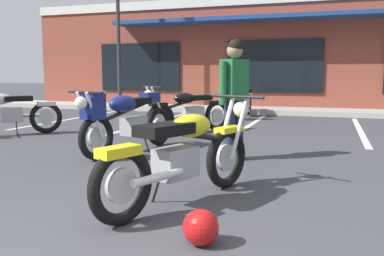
{
  "coord_description": "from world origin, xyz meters",
  "views": [
    {
      "loc": [
        1.78,
        -1.47,
        1.2
      ],
      "look_at": [
        0.2,
        3.25,
        0.55
      ],
      "focal_mm": 38.68,
      "sensor_mm": 36.0,
      "label": 1
    }
  ],
  "objects_px": {
    "motorcycle_red_sportbike": "(125,119)",
    "motorcycle_foreground_classic": "(183,154)",
    "motorcycle_green_cafe_racer": "(6,112)",
    "parking_lot_lamp_post": "(116,3)",
    "motorcycle_black_cruiser": "(189,111)",
    "motorcycle_silver_naked": "(244,101)",
    "person_in_shorts_foreground": "(234,92)",
    "helmet_on_pavement": "(201,227)"
  },
  "relations": [
    {
      "from": "motorcycle_red_sportbike",
      "to": "motorcycle_foreground_classic",
      "type": "bearing_deg",
      "value": -50.75
    },
    {
      "from": "motorcycle_red_sportbike",
      "to": "motorcycle_green_cafe_racer",
      "type": "bearing_deg",
      "value": 163.73
    },
    {
      "from": "parking_lot_lamp_post",
      "to": "motorcycle_black_cruiser",
      "type": "bearing_deg",
      "value": -46.48
    },
    {
      "from": "motorcycle_red_sportbike",
      "to": "motorcycle_silver_naked",
      "type": "height_order",
      "value": "same"
    },
    {
      "from": "motorcycle_silver_naked",
      "to": "parking_lot_lamp_post",
      "type": "height_order",
      "value": "parking_lot_lamp_post"
    },
    {
      "from": "motorcycle_red_sportbike",
      "to": "motorcycle_green_cafe_racer",
      "type": "xyz_separation_m",
      "value": [
        -3.09,
        0.9,
        -0.07
      ]
    },
    {
      "from": "motorcycle_green_cafe_racer",
      "to": "motorcycle_black_cruiser",
      "type": "bearing_deg",
      "value": 23.15
    },
    {
      "from": "motorcycle_black_cruiser",
      "to": "motorcycle_green_cafe_racer",
      "type": "height_order",
      "value": "same"
    },
    {
      "from": "motorcycle_silver_naked",
      "to": "motorcycle_green_cafe_racer",
      "type": "relative_size",
      "value": 1.27
    },
    {
      "from": "motorcycle_foreground_classic",
      "to": "person_in_shorts_foreground",
      "type": "xyz_separation_m",
      "value": [
        0.0,
        2.09,
        0.49
      ]
    },
    {
      "from": "motorcycle_green_cafe_racer",
      "to": "helmet_on_pavement",
      "type": "distance_m",
      "value": 6.46
    },
    {
      "from": "motorcycle_foreground_classic",
      "to": "motorcycle_silver_naked",
      "type": "xyz_separation_m",
      "value": [
        -1.03,
        7.88,
        0.0
      ]
    },
    {
      "from": "parking_lot_lamp_post",
      "to": "motorcycle_red_sportbike",
      "type": "bearing_deg",
      "value": -60.56
    },
    {
      "from": "motorcycle_foreground_classic",
      "to": "parking_lot_lamp_post",
      "type": "xyz_separation_m",
      "value": [
        -5.23,
        8.36,
        2.96
      ]
    },
    {
      "from": "motorcycle_silver_naked",
      "to": "helmet_on_pavement",
      "type": "height_order",
      "value": "motorcycle_silver_naked"
    },
    {
      "from": "motorcycle_silver_naked",
      "to": "person_in_shorts_foreground",
      "type": "bearing_deg",
      "value": -79.94
    },
    {
      "from": "parking_lot_lamp_post",
      "to": "motorcycle_green_cafe_racer",
      "type": "bearing_deg",
      "value": -84.97
    },
    {
      "from": "motorcycle_silver_naked",
      "to": "person_in_shorts_foreground",
      "type": "relative_size",
      "value": 1.26
    },
    {
      "from": "motorcycle_silver_naked",
      "to": "person_in_shorts_foreground",
      "type": "xyz_separation_m",
      "value": [
        1.03,
        -5.79,
        0.49
      ]
    },
    {
      "from": "motorcycle_foreground_classic",
      "to": "motorcycle_silver_naked",
      "type": "distance_m",
      "value": 7.95
    },
    {
      "from": "parking_lot_lamp_post",
      "to": "helmet_on_pavement",
      "type": "bearing_deg",
      "value": -58.4
    },
    {
      "from": "motorcycle_red_sportbike",
      "to": "parking_lot_lamp_post",
      "type": "distance_m",
      "value": 7.8
    },
    {
      "from": "motorcycle_silver_naked",
      "to": "motorcycle_green_cafe_racer",
      "type": "distance_m",
      "value": 6.19
    },
    {
      "from": "motorcycle_red_sportbike",
      "to": "helmet_on_pavement",
      "type": "height_order",
      "value": "motorcycle_red_sportbike"
    },
    {
      "from": "motorcycle_foreground_classic",
      "to": "motorcycle_silver_naked",
      "type": "bearing_deg",
      "value": 97.41
    },
    {
      "from": "motorcycle_foreground_classic",
      "to": "motorcycle_green_cafe_racer",
      "type": "height_order",
      "value": "same"
    },
    {
      "from": "motorcycle_foreground_classic",
      "to": "parking_lot_lamp_post",
      "type": "height_order",
      "value": "parking_lot_lamp_post"
    },
    {
      "from": "motorcycle_red_sportbike",
      "to": "motorcycle_silver_naked",
      "type": "bearing_deg",
      "value": 83.7
    },
    {
      "from": "motorcycle_silver_naked",
      "to": "person_in_shorts_foreground",
      "type": "distance_m",
      "value": 5.9
    },
    {
      "from": "helmet_on_pavement",
      "to": "parking_lot_lamp_post",
      "type": "height_order",
      "value": "parking_lot_lamp_post"
    },
    {
      "from": "motorcycle_red_sportbike",
      "to": "motorcycle_black_cruiser",
      "type": "height_order",
      "value": "same"
    },
    {
      "from": "person_in_shorts_foreground",
      "to": "motorcycle_silver_naked",
      "type": "bearing_deg",
      "value": 100.06
    },
    {
      "from": "motorcycle_foreground_classic",
      "to": "person_in_shorts_foreground",
      "type": "relative_size",
      "value": 1.2
    },
    {
      "from": "motorcycle_foreground_classic",
      "to": "motorcycle_red_sportbike",
      "type": "height_order",
      "value": "same"
    },
    {
      "from": "helmet_on_pavement",
      "to": "person_in_shorts_foreground",
      "type": "bearing_deg",
      "value": 98.5
    },
    {
      "from": "motorcycle_foreground_classic",
      "to": "person_in_shorts_foreground",
      "type": "bearing_deg",
      "value": 89.96
    },
    {
      "from": "person_in_shorts_foreground",
      "to": "helmet_on_pavement",
      "type": "distance_m",
      "value": 3.1
    },
    {
      "from": "motorcycle_silver_naked",
      "to": "parking_lot_lamp_post",
      "type": "bearing_deg",
      "value": 173.54
    },
    {
      "from": "helmet_on_pavement",
      "to": "parking_lot_lamp_post",
      "type": "xyz_separation_m",
      "value": [
        -5.68,
        9.23,
        3.29
      ]
    },
    {
      "from": "person_in_shorts_foreground",
      "to": "helmet_on_pavement",
      "type": "xyz_separation_m",
      "value": [
        0.44,
        -2.96,
        -0.82
      ]
    },
    {
      "from": "parking_lot_lamp_post",
      "to": "motorcycle_foreground_classic",
      "type": "bearing_deg",
      "value": -57.95
    },
    {
      "from": "motorcycle_silver_naked",
      "to": "parking_lot_lamp_post",
      "type": "distance_m",
      "value": 5.16
    }
  ]
}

